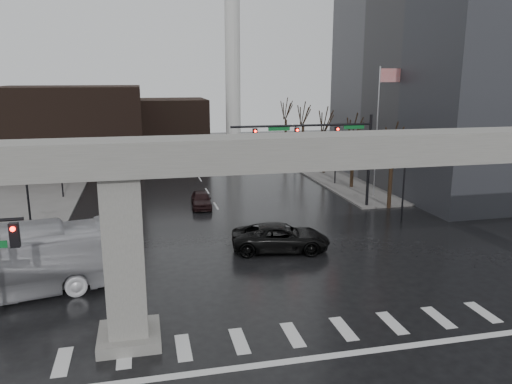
# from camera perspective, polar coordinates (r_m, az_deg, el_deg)

# --- Properties ---
(ground) EXTENTS (160.00, 160.00, 0.00)m
(ground) POSITION_cam_1_polar(r_m,az_deg,el_deg) (23.77, 3.48, -14.82)
(ground) COLOR black
(ground) RESTS_ON ground
(sidewalk_ne) EXTENTS (28.00, 36.00, 0.15)m
(sidewalk_ne) POSITION_cam_1_polar(r_m,az_deg,el_deg) (65.57, 16.58, 2.85)
(sidewalk_ne) COLOR slate
(sidewalk_ne) RESTS_ON ground
(elevated_guideway) EXTENTS (48.00, 2.60, 8.70)m
(elevated_guideway) POSITION_cam_1_polar(r_m,az_deg,el_deg) (21.83, 6.92, 1.80)
(elevated_guideway) COLOR gray
(elevated_guideway) RESTS_ON ground
(building_far_left) EXTENTS (16.00, 14.00, 10.00)m
(building_far_left) POSITION_cam_1_polar(r_m,az_deg,el_deg) (62.93, -20.26, 6.71)
(building_far_left) COLOR black
(building_far_left) RESTS_ON ground
(building_far_mid) EXTENTS (10.00, 10.00, 8.00)m
(building_far_mid) POSITION_cam_1_polar(r_m,az_deg,el_deg) (72.58, -9.74, 7.28)
(building_far_mid) COLOR black
(building_far_mid) RESTS_ON ground
(smokestack) EXTENTS (3.60, 3.60, 30.00)m
(smokestack) POSITION_cam_1_polar(r_m,az_deg,el_deg) (67.25, -2.69, 14.98)
(smokestack) COLOR silver
(smokestack) RESTS_ON ground
(signal_mast_arm) EXTENTS (12.12, 0.43, 8.00)m
(signal_mast_arm) POSITION_cam_1_polar(r_m,az_deg,el_deg) (42.06, 8.18, 5.73)
(signal_mast_arm) COLOR black
(signal_mast_arm) RESTS_ON ground
(flagpole_assembly) EXTENTS (2.06, 0.12, 12.00)m
(flagpole_assembly) POSITION_cam_1_polar(r_m,az_deg,el_deg) (47.36, 14.06, 8.36)
(flagpole_assembly) COLOR silver
(flagpole_assembly) RESTS_ON ground
(lamp_right_0) EXTENTS (1.22, 0.32, 5.11)m
(lamp_right_0) POSITION_cam_1_polar(r_m,az_deg,el_deg) (40.06, 16.57, 1.54)
(lamp_right_0) COLOR black
(lamp_right_0) RESTS_ON ground
(lamp_right_1) EXTENTS (1.22, 0.32, 5.11)m
(lamp_right_1) POSITION_cam_1_polar(r_m,az_deg,el_deg) (52.50, 9.12, 4.55)
(lamp_right_1) COLOR black
(lamp_right_1) RESTS_ON ground
(lamp_right_2) EXTENTS (1.22, 0.32, 5.11)m
(lamp_right_2) POSITION_cam_1_polar(r_m,az_deg,el_deg) (65.57, 4.54, 6.36)
(lamp_right_2) COLOR black
(lamp_right_2) RESTS_ON ground
(lamp_left_0) EXTENTS (1.22, 0.32, 5.11)m
(lamp_left_0) POSITION_cam_1_polar(r_m,az_deg,el_deg) (35.75, -24.62, -0.47)
(lamp_left_0) COLOR black
(lamp_left_0) RESTS_ON ground
(lamp_left_1) EXTENTS (1.22, 0.32, 5.11)m
(lamp_left_1) POSITION_cam_1_polar(r_m,az_deg,el_deg) (49.29, -21.48, 3.26)
(lamp_left_1) COLOR black
(lamp_left_1) RESTS_ON ground
(lamp_left_2) EXTENTS (1.22, 0.32, 5.11)m
(lamp_left_2) POSITION_cam_1_polar(r_m,az_deg,el_deg) (63.03, -19.70, 5.36)
(lamp_left_2) COLOR black
(lamp_left_2) RESTS_ON ground
(tree_right_0) EXTENTS (1.09, 1.58, 7.50)m
(tree_right_0) POSITION_cam_1_polar(r_m,az_deg,el_deg) (44.13, 15.15, 1.75)
(tree_right_0) COLOR black
(tree_right_0) RESTS_ON ground
(tree_right_1) EXTENTS (1.09, 1.61, 7.67)m
(tree_right_1) POSITION_cam_1_polar(r_m,az_deg,el_deg) (51.19, 10.99, 3.56)
(tree_right_1) COLOR black
(tree_right_1) RESTS_ON ground
(tree_right_2) EXTENTS (1.10, 1.63, 7.85)m
(tree_right_2) POSITION_cam_1_polar(r_m,az_deg,el_deg) (58.50, 7.84, 4.91)
(tree_right_2) COLOR black
(tree_right_2) RESTS_ON ground
(tree_right_3) EXTENTS (1.11, 1.66, 8.02)m
(tree_right_3) POSITION_cam_1_polar(r_m,az_deg,el_deg) (65.96, 5.39, 5.95)
(tree_right_3) COLOR black
(tree_right_3) RESTS_ON ground
(tree_right_4) EXTENTS (1.12, 1.69, 8.19)m
(tree_right_4) POSITION_cam_1_polar(r_m,az_deg,el_deg) (73.54, 3.43, 6.77)
(tree_right_4) COLOR black
(tree_right_4) RESTS_ON ground
(pickup_truck) EXTENTS (6.77, 3.98, 1.77)m
(pickup_truck) POSITION_cam_1_polar(r_m,az_deg,el_deg) (32.61, 2.84, -5.22)
(pickup_truck) COLOR black
(pickup_truck) RESTS_ON ground
(city_bus) EXTENTS (13.37, 5.32, 3.63)m
(city_bus) POSITION_cam_1_polar(r_m,az_deg,el_deg) (28.66, -27.14, -7.36)
(city_bus) COLOR silver
(city_bus) RESTS_ON ground
(far_car) EXTENTS (1.95, 4.27, 1.42)m
(far_car) POSITION_cam_1_polar(r_m,az_deg,el_deg) (43.43, -6.27, -0.85)
(far_car) COLOR black
(far_car) RESTS_ON ground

